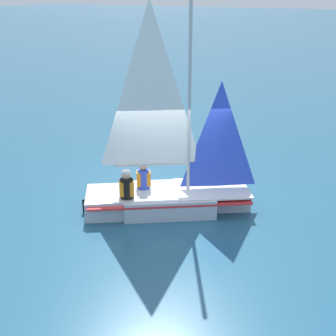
% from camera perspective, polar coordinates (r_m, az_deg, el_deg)
% --- Properties ---
extents(ground_plane, '(260.00, 260.00, 0.00)m').
position_cam_1_polar(ground_plane, '(11.64, 0.00, -4.93)').
color(ground_plane, '#235675').
extents(sailboat_main, '(3.52, 3.98, 5.06)m').
position_cam_1_polar(sailboat_main, '(11.38, -0.14, -2.06)').
color(sailboat_main, '#B2BCCC').
rests_on(sailboat_main, ground_plane).
extents(sailor_helm, '(0.42, 0.43, 1.16)m').
position_cam_1_polar(sailor_helm, '(11.57, -2.99, -1.71)').
color(sailor_helm, black).
rests_on(sailor_helm, ground_plane).
extents(sailor_crew, '(0.42, 0.43, 1.16)m').
position_cam_1_polar(sailor_crew, '(11.05, -5.05, -2.89)').
color(sailor_crew, black).
rests_on(sailor_crew, ground_plane).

